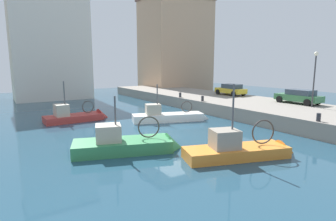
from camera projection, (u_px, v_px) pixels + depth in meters
The scene contains 14 objects.
water_surface at pixel (176, 135), 19.50m from camera, with size 80.00×80.00×0.00m, color navy.
quay_wall at pixel (278, 112), 25.50m from camera, with size 9.00×56.00×1.20m, color gray.
fishing_boat_red at pixel (78, 119), 24.37m from camera, with size 5.66×2.26×4.43m.
fishing_boat_green at pixel (130, 149), 15.74m from camera, with size 6.56×3.84×4.16m.
fishing_boat_white at pixel (171, 120), 24.22m from camera, with size 7.10×3.63×3.99m.
fishing_boat_orange at pixel (242, 154), 14.74m from camera, with size 6.60×3.55×4.73m.
parked_car_yellow at pixel (231, 89), 33.71m from camera, with size 1.88×3.97×1.37m.
parked_car_green at pixel (299, 96), 26.36m from camera, with size 1.93×4.28×1.36m.
mooring_bollard_south at pixel (319, 117), 18.16m from camera, with size 0.28×0.28×0.55m, color #2D2D33.
mooring_bollard_mid at pixel (203, 99), 28.14m from camera, with size 0.28×0.28×0.55m, color #2D2D33.
mooring_bollard_north at pixel (180, 95), 31.47m from camera, with size 0.28×0.28×0.55m, color #2D2D33.
quay_streetlamp at pixel (315, 70), 23.76m from camera, with size 0.36×0.36×4.83m.
waterfront_building_west_mid at pixel (175, 46), 48.87m from camera, with size 11.38×8.80×16.30m.
waterfront_building_central at pixel (50, 41), 38.57m from camera, with size 10.48×6.30×16.33m.
Camera 1 is at (-10.67, -15.67, 4.94)m, focal length 29.30 mm.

